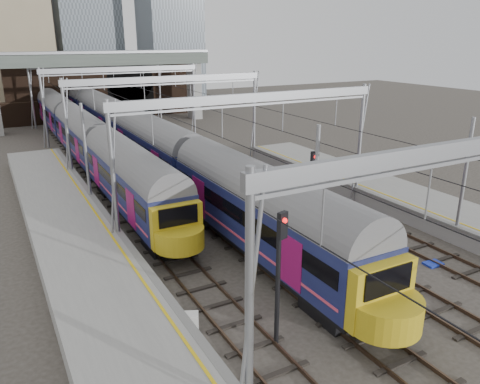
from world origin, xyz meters
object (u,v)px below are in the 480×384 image
train_main (126,129)px  train_second (69,123)px  signal_near_left (279,265)px  relay_cabinet (192,326)px  signal_near_centre (311,188)px

train_main → train_second: bearing=119.3°
train_second → signal_near_left: bearing=-88.8°
signal_near_left → relay_cabinet: size_ratio=4.98×
train_main → train_second: (-4.00, 7.13, -0.13)m
train_second → relay_cabinet: 36.82m
signal_near_left → signal_near_centre: size_ratio=1.00×
relay_cabinet → train_main: bearing=102.5°
relay_cabinet → signal_near_left: bearing=-12.3°
train_main → relay_cabinet: train_main is taller
train_second → signal_near_centre: 32.85m
train_main → signal_near_centre: bearing=-83.0°
train_main → signal_near_centre: signal_near_centre is taller
train_second → signal_near_centre: signal_near_centre is taller
train_second → relay_cabinet: (-1.80, -36.73, -1.88)m
train_second → signal_near_centre: (7.06, -32.07, 0.89)m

